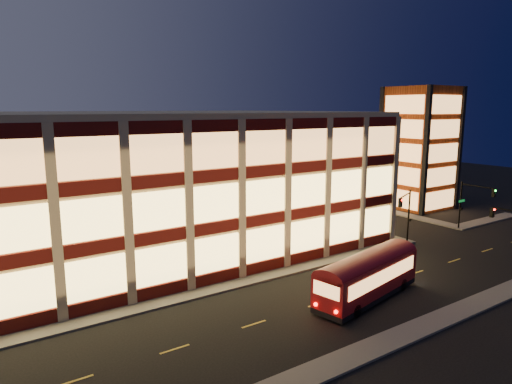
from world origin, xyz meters
TOP-DOWN VIEW (x-y plane):
  - ground at (0.00, 0.00)m, footprint 200.00×200.00m
  - sidewalk_office_south at (-3.00, 1.00)m, footprint 54.00×2.00m
  - sidewalk_office_east at (23.00, 17.00)m, footprint 2.00×30.00m
  - sidewalk_tower_south at (40.00, 1.00)m, footprint 14.00×2.00m
  - sidewalk_tower_west at (34.00, 17.00)m, footprint 2.00×30.00m
  - sidewalk_near at (0.00, -13.00)m, footprint 100.00×2.00m
  - office_building at (-2.91, 16.91)m, footprint 50.45×30.45m
  - stair_tower at (39.95, 11.95)m, footprint 8.60×8.60m
  - traffic_signal_far at (22.21, 0.24)m, footprint 3.79×1.87m
  - traffic_signal_right at (33.50, -0.62)m, footprint 1.20×4.37m
  - trolley_bus at (7.90, -7.39)m, footprint 11.34×4.85m

SIDE VIEW (x-z plane):
  - ground at x=0.00m, z-range 0.00..0.00m
  - sidewalk_office_south at x=-3.00m, z-range 0.00..0.15m
  - sidewalk_office_east at x=23.00m, z-range 0.00..0.15m
  - sidewalk_tower_south at x=40.00m, z-range 0.00..0.15m
  - sidewalk_tower_west at x=34.00m, z-range 0.00..0.15m
  - sidewalk_near at x=0.00m, z-range 0.00..0.15m
  - trolley_bus at x=7.90m, z-range 0.20..3.93m
  - traffic_signal_right at x=33.50m, z-range 1.10..7.10m
  - traffic_signal_far at x=22.21m, z-range 1.11..7.11m
  - office_building at x=-2.91m, z-range 0.00..14.50m
  - stair_tower at x=39.95m, z-range -0.01..17.99m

